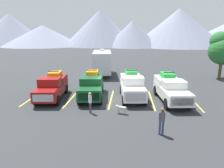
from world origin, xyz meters
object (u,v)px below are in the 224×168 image
object	(u,v)px
pickup_truck_c	(132,86)
pickup_truck_d	(171,88)
person_b	(162,119)
pickup_truck_a	(52,86)
person_a	(90,101)
pickup_truck_b	(92,85)
camper_trailer_a	(102,62)
dog	(120,108)

from	to	relation	value
pickup_truck_c	pickup_truck_d	world-z (taller)	pickup_truck_c
person_b	pickup_truck_a	bearing A→B (deg)	145.03
person_a	person_b	size ratio (longest dim) A/B	0.96
pickup_truck_b	pickup_truck_c	bearing A→B (deg)	-0.35
pickup_truck_a	pickup_truck_b	bearing A→B (deg)	9.71
person_a	person_b	distance (m)	5.80
camper_trailer_a	person_a	size ratio (longest dim) A/B	4.52
pickup_truck_c	person_b	world-z (taller)	pickup_truck_c
pickup_truck_b	dog	bearing A→B (deg)	-53.50
pickup_truck_c	camper_trailer_a	xyz separation A→B (m)	(-4.19, 10.32, 0.77)
pickup_truck_c	person_a	distance (m)	5.20
pickup_truck_c	dog	bearing A→B (deg)	-103.26
person_b	dog	size ratio (longest dim) A/B	1.88
pickup_truck_a	camper_trailer_a	distance (m)	11.46
person_a	pickup_truck_a	bearing A→B (deg)	141.23
dog	person_b	bearing A→B (deg)	-49.78
pickup_truck_a	pickup_truck_d	size ratio (longest dim) A/B	0.93
pickup_truck_a	dog	xyz separation A→B (m)	(6.61, -3.36, -0.68)
pickup_truck_a	person_a	world-z (taller)	pickup_truck_a
pickup_truck_b	pickup_truck_d	xyz separation A→B (m)	(7.38, -0.55, 0.01)
camper_trailer_a	person_b	size ratio (longest dim) A/B	4.32
pickup_truck_a	person_a	bearing A→B (deg)	-38.77
dog	pickup_truck_a	bearing A→B (deg)	153.06
pickup_truck_a	pickup_truck_d	xyz separation A→B (m)	(11.04, 0.08, 0.03)
pickup_truck_d	pickup_truck_a	bearing A→B (deg)	-179.58
pickup_truck_d	dog	xyz separation A→B (m)	(-4.43, -3.44, -0.71)
pickup_truck_b	camper_trailer_a	world-z (taller)	camper_trailer_a
pickup_truck_d	person_a	bearing A→B (deg)	-152.53
dog	pickup_truck_c	bearing A→B (deg)	76.74
pickup_truck_b	pickup_truck_d	world-z (taller)	pickup_truck_b
pickup_truck_a	camper_trailer_a	xyz separation A→B (m)	(3.36, 10.92, 0.82)
camper_trailer_a	person_b	xyz separation A→B (m)	(5.88, -17.38, -0.95)
pickup_truck_d	person_b	world-z (taller)	pickup_truck_d
person_b	pickup_truck_c	bearing A→B (deg)	103.41
pickup_truck_b	person_a	distance (m)	4.11
pickup_truck_d	person_a	world-z (taller)	pickup_truck_d
pickup_truck_a	person_a	xyz separation A→B (m)	(4.28, -3.44, -0.18)
pickup_truck_a	person_b	world-z (taller)	pickup_truck_a
pickup_truck_c	pickup_truck_a	bearing A→B (deg)	-175.43
dog	camper_trailer_a	bearing A→B (deg)	102.85
pickup_truck_b	person_b	xyz separation A→B (m)	(5.57, -7.08, -0.15)
pickup_truck_d	person_b	distance (m)	6.79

